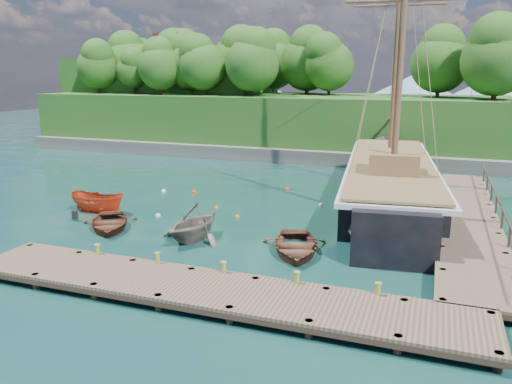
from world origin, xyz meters
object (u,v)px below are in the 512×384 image
(cabin_boat_white, at_px, (371,251))
(schooner, at_px, (390,186))
(rowboat_2, at_px, (295,253))
(rowboat_1, at_px, (194,239))
(rowboat_0, at_px, (109,228))
(motorboat_orange, at_px, (99,212))

(cabin_boat_white, relative_size, schooner, 0.16)
(rowboat_2, relative_size, schooner, 0.15)
(rowboat_1, distance_m, cabin_boat_white, 8.87)
(rowboat_0, xyz_separation_m, rowboat_1, (5.19, -0.07, 0.00))
(cabin_boat_white, bearing_deg, rowboat_0, -170.05)
(rowboat_1, xyz_separation_m, motorboat_orange, (-7.84, 2.64, 0.00))
(rowboat_1, xyz_separation_m, rowboat_2, (5.41, -0.10, 0.00))
(rowboat_0, xyz_separation_m, rowboat_2, (10.60, -0.16, 0.00))
(rowboat_1, distance_m, motorboat_orange, 8.27)
(rowboat_2, height_order, cabin_boat_white, cabin_boat_white)
(motorboat_orange, distance_m, schooner, 18.42)
(rowboat_0, height_order, rowboat_2, rowboat_2)
(rowboat_2, relative_size, motorboat_orange, 1.19)
(rowboat_1, bearing_deg, rowboat_0, -171.24)
(rowboat_1, height_order, motorboat_orange, rowboat_1)
(motorboat_orange, xyz_separation_m, cabin_boat_white, (16.61, -1.29, 0.00))
(rowboat_0, relative_size, rowboat_2, 0.94)
(rowboat_1, height_order, rowboat_2, rowboat_1)
(rowboat_2, height_order, schooner, schooner)
(rowboat_1, bearing_deg, schooner, 60.04)
(rowboat_1, bearing_deg, rowboat_2, 8.50)
(cabin_boat_white, xyz_separation_m, schooner, (-0.04, 9.24, 1.21))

